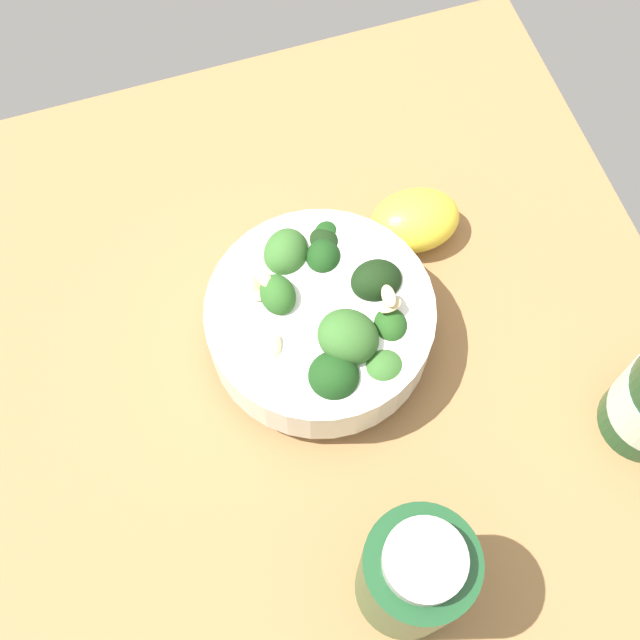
# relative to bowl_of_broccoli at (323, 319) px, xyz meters

# --- Properties ---
(ground_plane) EXTENTS (0.63, 0.63, 0.04)m
(ground_plane) POSITION_rel_bowl_of_broccoli_xyz_m (0.03, 0.02, -0.06)
(ground_plane) COLOR #996D42
(bowl_of_broccoli) EXTENTS (0.17, 0.17, 0.10)m
(bowl_of_broccoli) POSITION_rel_bowl_of_broccoli_xyz_m (0.00, 0.00, 0.00)
(bowl_of_broccoli) COLOR white
(bowl_of_broccoli) RESTS_ON ground_plane
(lemon_wedge) EXTENTS (0.08, 0.06, 0.04)m
(lemon_wedge) POSITION_rel_bowl_of_broccoli_xyz_m (-0.10, -0.07, -0.02)
(lemon_wedge) COLOR yellow
(lemon_wedge) RESTS_ON ground_plane
(bottle_tall) EXTENTS (0.07, 0.07, 0.13)m
(bottle_tall) POSITION_rel_bowl_of_broccoli_xyz_m (0.00, 0.20, 0.02)
(bottle_tall) COLOR #194723
(bottle_tall) RESTS_ON ground_plane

